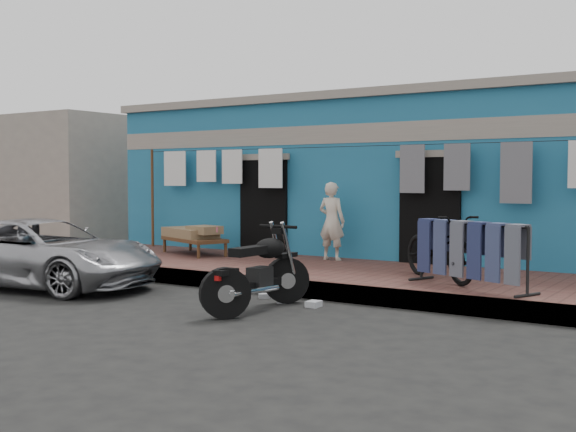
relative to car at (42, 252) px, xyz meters
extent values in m
plane|color=black|center=(3.42, -0.13, -0.56)|extent=(80.00, 80.00, 0.00)
cube|color=brown|center=(3.42, 2.87, -0.44)|extent=(28.00, 3.00, 0.25)
cube|color=gray|center=(3.42, 1.42, -0.44)|extent=(28.00, 0.10, 0.25)
cube|color=#20658D|center=(3.42, 6.87, 1.04)|extent=(12.00, 5.00, 3.20)
cube|color=#9E9384|center=(3.42, 4.43, 1.99)|extent=(12.00, 0.14, 0.35)
cube|color=#9E9384|center=(3.42, 6.87, 2.72)|extent=(12.20, 5.20, 0.16)
cube|color=black|center=(1.22, 4.35, 0.49)|extent=(1.10, 0.10, 2.10)
cube|color=black|center=(4.72, 4.35, 0.49)|extent=(1.10, 0.10, 2.10)
cube|color=#9E9384|center=(-7.58, 6.87, 1.14)|extent=(6.00, 5.00, 3.40)
cylinder|color=brown|center=(-1.58, 4.12, 0.74)|extent=(0.06, 0.06, 2.10)
cylinder|color=black|center=(3.42, 4.12, 1.74)|extent=(10.00, 0.01, 0.01)
cube|color=silver|center=(-0.92, 4.12, 1.37)|extent=(0.60, 0.02, 0.73)
cube|color=silver|center=(-0.06, 4.12, 1.42)|extent=(0.50, 0.02, 0.64)
cube|color=silver|center=(0.60, 4.12, 1.40)|extent=(0.50, 0.02, 0.68)
cube|color=silver|center=(1.54, 4.12, 1.36)|extent=(0.55, 0.02, 0.76)
cube|color=slate|center=(4.48, 4.12, 1.33)|extent=(0.45, 0.02, 0.82)
cube|color=slate|center=(5.28, 4.12, 1.35)|extent=(0.45, 0.02, 0.77)
cube|color=slate|center=(6.24, 4.12, 1.25)|extent=(0.50, 0.02, 0.97)
imported|color=#ADACB1|center=(0.00, 0.00, 0.00)|extent=(4.24, 2.48, 1.12)
imported|color=beige|center=(3.02, 3.92, 0.40)|extent=(0.52, 0.35, 1.41)
imported|color=black|center=(5.60, 2.55, 0.28)|extent=(1.82, 1.62, 1.17)
cube|color=silver|center=(3.53, 1.07, -0.53)|extent=(0.20, 0.19, 0.07)
cube|color=silver|center=(3.98, 0.88, -0.52)|extent=(0.20, 0.19, 0.08)
cube|color=silver|center=(4.49, 0.86, -0.52)|extent=(0.17, 0.21, 0.08)
camera|label=1|loc=(9.47, -7.36, 1.17)|focal=45.00mm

